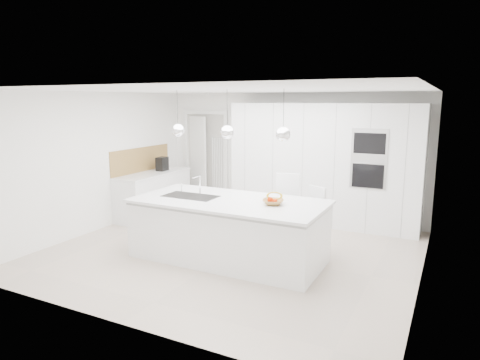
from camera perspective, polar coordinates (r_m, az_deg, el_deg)
The scene contains 26 objects.
floor at distance 6.84m, azimuth -1.15°, elevation -9.51°, with size 5.50×5.50×0.00m, color #BBA795.
wall_back at distance 8.78m, azimuth 6.49°, elevation 3.31°, with size 5.50×5.50×0.00m, color white.
wall_left at distance 8.16m, azimuth -18.52°, elevation 2.28°, with size 5.00×5.00×0.00m, color white.
ceiling at distance 6.43m, azimuth -1.23°, elevation 11.92°, with size 5.50×5.50×0.00m, color white.
tall_cabinets at distance 8.27m, azimuth 10.96°, elevation 2.03°, with size 3.60×0.60×2.30m, color white.
oven_stack at distance 7.74m, azimuth 16.79°, elevation 2.70°, with size 0.62×0.04×1.05m, color #A5A5A8, non-canonical shape.
doorway_frame at distance 9.63m, azimuth -4.55°, elevation 2.63°, with size 1.11×0.08×2.13m, color white, non-canonical shape.
hallway_door at distance 9.72m, azimuth -5.96°, elevation 2.56°, with size 0.82×0.04×2.00m, color white.
radiator at distance 9.49m, azimuth -2.91°, elevation 1.46°, with size 0.32×0.04×1.40m, color white, non-canonical shape.
left_base_cabinets at distance 8.99m, azimuth -11.44°, elevation -1.98°, with size 0.60×1.80×0.86m, color white.
left_worktop at distance 8.90m, azimuth -11.54°, elevation 0.85°, with size 0.62×1.82×0.04m, color white.
oak_backsplash at distance 9.04m, azimuth -13.04°, elevation 2.67°, with size 0.02×1.80×0.50m, color #A67F43.
island_base at distance 6.41m, azimuth -1.63°, elevation -6.86°, with size 2.80×1.20×0.86m, color white.
island_worktop at distance 6.33m, azimuth -1.44°, elevation -2.85°, with size 2.84×1.40×0.04m, color white.
island_sink at distance 6.63m, azimuth -6.60°, elevation -2.84°, with size 0.84×0.44×0.18m, color #3F3F42, non-canonical shape.
island_tap at distance 6.72m, azimuth -5.35°, elevation -0.62°, with size 0.02×0.02×0.30m, color white.
pendant_left at distance 6.58m, azimuth -8.27°, elevation 6.55°, with size 0.20×0.20×0.20m, color white.
pendant_mid at distance 6.13m, azimuth -1.70°, elevation 6.37°, with size 0.20×0.20×0.20m, color white.
pendant_right at distance 5.77m, azimuth 5.77°, elevation 6.07°, with size 0.20×0.20×0.20m, color white.
fruit_bowl at distance 6.05m, azimuth 4.43°, elevation -2.95°, with size 0.30×0.30×0.07m, color #A67F43.
espresso_machine at distance 9.10m, azimuth -10.34°, elevation 2.13°, with size 0.17×0.26×0.28m, color black.
bar_stool_left at distance 6.85m, azimuth 5.84°, elevation -4.32°, with size 0.39×0.55×1.19m, color white, non-canonical shape.
bar_stool_right at distance 6.76m, azimuth 9.82°, elevation -5.37°, with size 0.34×0.47×1.02m, color white, non-canonical shape.
apple_a at distance 5.98m, azimuth 4.66°, elevation -2.82°, with size 0.07×0.07×0.07m, color #BB2600.
apple_b at distance 6.04m, azimuth 4.03°, elevation -2.64°, with size 0.08×0.08×0.08m, color #BB2600.
banana_bunch at distance 6.04m, azimuth 4.61°, elevation -2.12°, with size 0.23×0.23×0.03m, color gold.
Camera 1 is at (3.02, -5.67, 2.34)m, focal length 32.00 mm.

